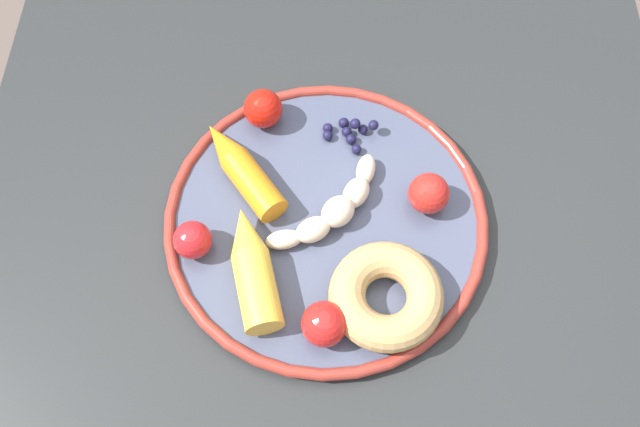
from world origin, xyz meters
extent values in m
plane|color=brown|center=(0.00, 0.00, 0.00)|extent=(6.00, 6.00, 0.00)
cube|color=#272929|center=(0.00, 0.00, 0.71)|extent=(0.94, 0.76, 0.03)
cube|color=#28222B|center=(-0.41, -0.32, 0.35)|extent=(0.05, 0.05, 0.70)
cube|color=#28222B|center=(-0.41, 0.32, 0.35)|extent=(0.05, 0.05, 0.70)
cylinder|color=#424960|center=(0.00, 0.00, 0.74)|extent=(0.32, 0.32, 0.01)
torus|color=maroon|center=(0.00, 0.00, 0.74)|extent=(0.33, 0.33, 0.01)
ellipsoid|color=beige|center=(0.03, -0.04, 0.75)|extent=(0.03, 0.04, 0.02)
ellipsoid|color=beige|center=(0.02, -0.01, 0.75)|extent=(0.04, 0.04, 0.02)
ellipsoid|color=beige|center=(0.00, 0.01, 0.76)|extent=(0.05, 0.05, 0.03)
ellipsoid|color=beige|center=(-0.02, 0.03, 0.75)|extent=(0.04, 0.04, 0.02)
ellipsoid|color=beige|center=(-0.05, 0.04, 0.75)|extent=(0.04, 0.03, 0.02)
cylinder|color=orange|center=(-0.03, -0.07, 0.76)|extent=(0.08, 0.07, 0.03)
cone|color=orange|center=(-0.08, -0.11, 0.76)|extent=(0.06, 0.06, 0.03)
cylinder|color=yellow|center=(0.09, -0.06, 0.76)|extent=(0.08, 0.06, 0.04)
cone|color=yellow|center=(0.03, -0.08, 0.76)|extent=(0.06, 0.05, 0.04)
torus|color=tan|center=(0.09, 0.06, 0.76)|extent=(0.15, 0.15, 0.04)
sphere|color=#191638|center=(-0.11, 0.02, 0.75)|extent=(0.01, 0.01, 0.01)
sphere|color=#191638|center=(-0.09, 0.03, 0.75)|extent=(0.01, 0.01, 0.01)
sphere|color=#191638|center=(-0.11, 0.00, 0.75)|extent=(0.01, 0.01, 0.01)
sphere|color=#191638|center=(-0.10, 0.00, 0.75)|extent=(0.01, 0.01, 0.01)
sphere|color=#191638|center=(-0.08, 0.03, 0.75)|extent=(0.01, 0.01, 0.01)
sphere|color=#191638|center=(-0.10, 0.04, 0.75)|extent=(0.01, 0.01, 0.01)
sphere|color=#191638|center=(-0.10, 0.02, 0.75)|extent=(0.01, 0.01, 0.01)
sphere|color=#191638|center=(-0.10, 0.05, 0.76)|extent=(0.01, 0.01, 0.01)
sphere|color=#191638|center=(-0.11, 0.03, 0.76)|extent=(0.01, 0.01, 0.01)
sphere|color=red|center=(-0.02, 0.10, 0.76)|extent=(0.04, 0.04, 0.04)
sphere|color=red|center=(0.04, -0.13, 0.76)|extent=(0.04, 0.04, 0.04)
sphere|color=red|center=(-0.12, -0.07, 0.76)|extent=(0.04, 0.04, 0.04)
sphere|color=red|center=(0.12, 0.00, 0.76)|extent=(0.04, 0.04, 0.04)
camera|label=1|loc=(0.29, 0.00, 1.34)|focal=36.94mm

